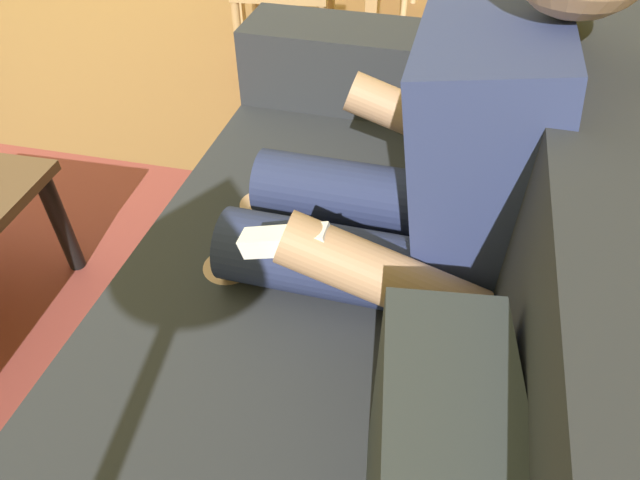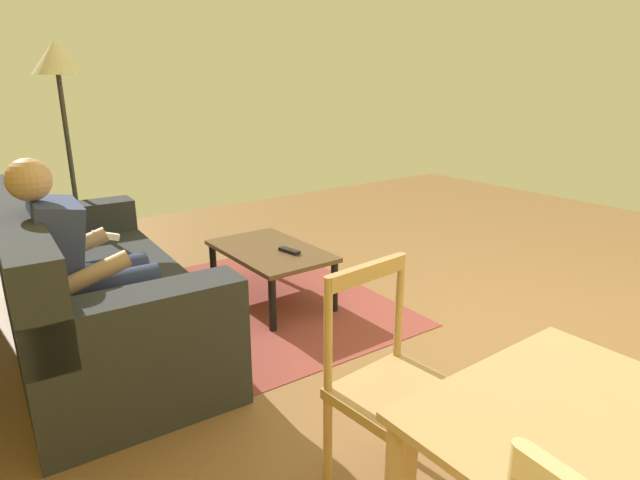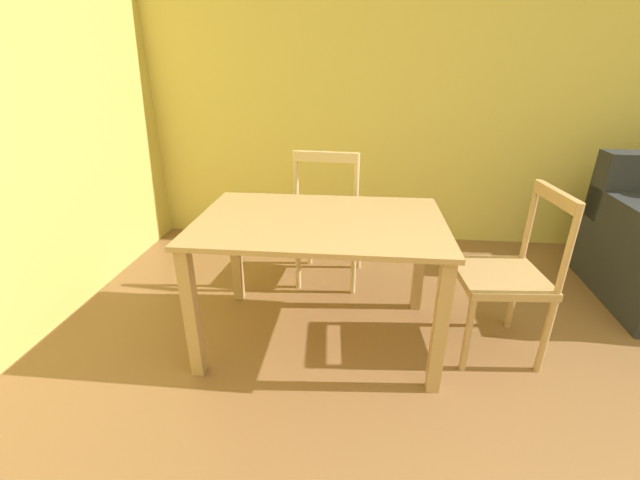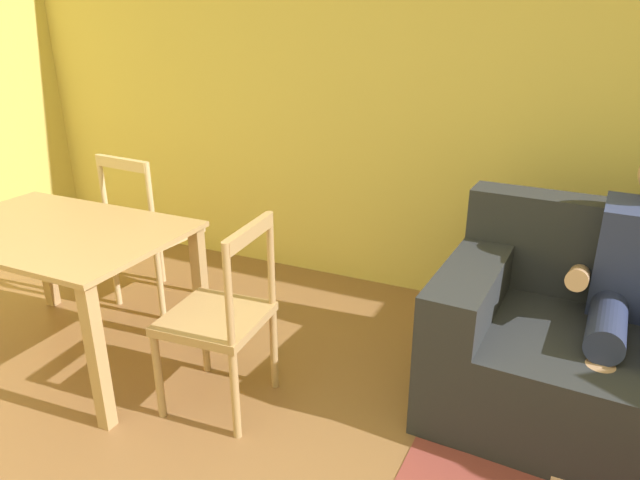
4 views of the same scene
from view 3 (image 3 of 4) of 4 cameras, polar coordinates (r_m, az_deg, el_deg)
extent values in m
cube|color=#DBC660|center=(3.73, 28.39, 19.37)|extent=(6.31, 0.12, 2.68)
cube|color=#282B30|center=(3.19, 38.42, 2.01)|extent=(0.29, 0.95, 0.22)
cube|color=tan|center=(2.05, 0.00, 2.64)|extent=(1.25, 0.82, 0.02)
cube|color=tan|center=(2.04, -17.65, -9.93)|extent=(0.06, 0.06, 0.69)
cube|color=tan|center=(1.93, 16.53, -11.91)|extent=(0.06, 0.06, 0.69)
cube|color=tan|center=(2.63, -11.80, -1.50)|extent=(0.06, 0.06, 0.69)
cube|color=tan|center=(2.55, 13.89, -2.59)|extent=(0.06, 0.06, 0.69)
cube|color=#D1B27F|center=(2.80, 1.47, 2.94)|extent=(0.46, 0.46, 0.04)
cylinder|color=#D1B27F|center=(3.04, 5.55, -0.07)|extent=(0.04, 0.04, 0.45)
cylinder|color=#D1B27F|center=(3.10, -1.46, 0.46)|extent=(0.04, 0.04, 0.45)
cylinder|color=#D1B27F|center=(2.70, 4.73, -3.22)|extent=(0.04, 0.04, 0.45)
cylinder|color=#D1B27F|center=(2.76, -3.14, -2.56)|extent=(0.04, 0.04, 0.45)
cylinder|color=#D1B27F|center=(2.52, 5.09, 6.51)|extent=(0.03, 0.03, 0.50)
cylinder|color=#D1B27F|center=(2.59, -3.37, 6.98)|extent=(0.03, 0.03, 0.50)
cube|color=#D1B27F|center=(2.49, 0.84, 11.64)|extent=(0.38, 0.07, 0.06)
cube|color=tan|center=(2.28, 24.00, -4.73)|extent=(0.45, 0.45, 0.04)
cylinder|color=tan|center=(2.47, 17.51, -7.22)|extent=(0.04, 0.04, 0.44)
cylinder|color=tan|center=(2.17, 20.09, -12.29)|extent=(0.04, 0.04, 0.44)
cylinder|color=tan|center=(2.60, 25.63, -6.94)|extent=(0.04, 0.04, 0.44)
cylinder|color=tan|center=(2.32, 29.22, -11.59)|extent=(0.04, 0.04, 0.44)
cylinder|color=tan|center=(2.43, 27.45, 2.27)|extent=(0.03, 0.03, 0.46)
cylinder|color=tan|center=(2.12, 31.57, -1.48)|extent=(0.03, 0.03, 0.46)
cube|color=tan|center=(2.21, 30.38, 5.30)|extent=(0.06, 0.38, 0.06)
camera|label=1|loc=(4.17, 58.93, 10.22)|focal=31.09mm
camera|label=2|loc=(3.17, -2.04, 25.50)|focal=29.57mm
camera|label=4|loc=(2.10, 94.74, 4.94)|focal=31.63mm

